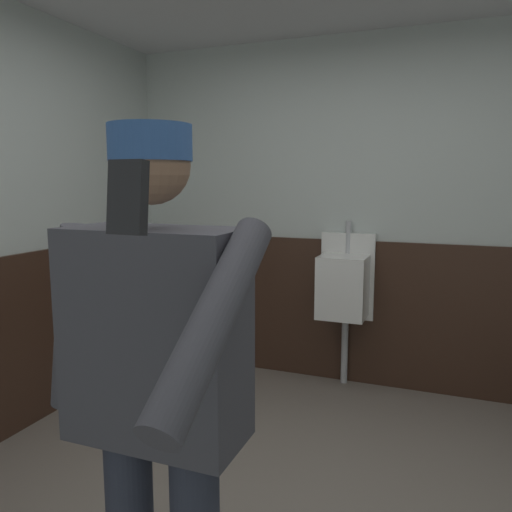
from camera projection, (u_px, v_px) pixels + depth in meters
name	position (u px, v px, depth m)	size (l,w,h in m)	color
wall_back	(363.00, 214.00, 3.74)	(4.25, 0.12, 2.58)	silver
wainscot_band_back	(359.00, 312.00, 3.78)	(3.65, 0.03, 1.09)	#382319
urinal_solo	(344.00, 285.00, 3.65)	(0.40, 0.34, 1.24)	white
person	(156.00, 379.00, 1.38)	(0.71, 0.60, 1.67)	#2D3342
cell_phone	(128.00, 198.00, 0.74)	(0.06, 0.02, 0.11)	black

